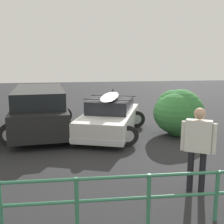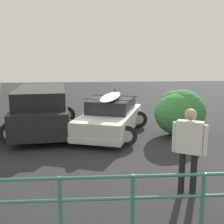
{
  "view_description": "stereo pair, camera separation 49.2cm",
  "coord_description": "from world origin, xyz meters",
  "px_view_note": "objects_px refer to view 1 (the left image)",
  "views": [
    {
      "loc": [
        1.24,
        9.88,
        2.81
      ],
      "look_at": [
        -0.15,
        0.56,
        0.95
      ],
      "focal_mm": 45.0,
      "sensor_mm": 36.0,
      "label": 1
    },
    {
      "loc": [
        0.75,
        9.94,
        2.81
      ],
      "look_at": [
        -0.15,
        0.56,
        0.95
      ],
      "focal_mm": 45.0,
      "sensor_mm": 36.0,
      "label": 2
    }
  ],
  "objects_px": {
    "suv_car": "(40,110)",
    "person_bystander": "(198,142)",
    "sedan_car": "(110,117)",
    "bush_near_left": "(179,112)"
  },
  "relations": [
    {
      "from": "sedan_car",
      "to": "bush_near_left",
      "type": "distance_m",
      "value": 2.51
    },
    {
      "from": "suv_car",
      "to": "bush_near_left",
      "type": "height_order",
      "value": "suv_car"
    },
    {
      "from": "sedan_car",
      "to": "person_bystander",
      "type": "relative_size",
      "value": 2.41
    },
    {
      "from": "suv_car",
      "to": "person_bystander",
      "type": "xyz_separation_m",
      "value": [
        -3.72,
        5.31,
        0.21
      ]
    },
    {
      "from": "sedan_car",
      "to": "suv_car",
      "type": "xyz_separation_m",
      "value": [
        2.55,
        -0.57,
        0.24
      ]
    },
    {
      "from": "sedan_car",
      "to": "suv_car",
      "type": "bearing_deg",
      "value": -12.51
    },
    {
      "from": "suv_car",
      "to": "person_bystander",
      "type": "relative_size",
      "value": 2.67
    },
    {
      "from": "suv_car",
      "to": "person_bystander",
      "type": "bearing_deg",
      "value": 124.98
    },
    {
      "from": "person_bystander",
      "to": "bush_near_left",
      "type": "relative_size",
      "value": 0.98
    },
    {
      "from": "bush_near_left",
      "to": "suv_car",
      "type": "bearing_deg",
      "value": -11.7
    }
  ]
}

